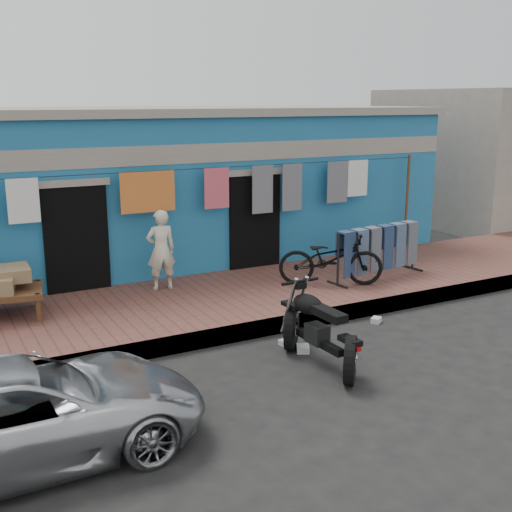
# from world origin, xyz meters

# --- Properties ---
(ground) EXTENTS (80.00, 80.00, 0.00)m
(ground) POSITION_xyz_m (0.00, 0.00, 0.00)
(ground) COLOR black
(ground) RESTS_ON ground
(sidewalk) EXTENTS (28.00, 3.00, 0.25)m
(sidewalk) POSITION_xyz_m (0.00, 3.00, 0.12)
(sidewalk) COLOR brown
(sidewalk) RESTS_ON ground
(curb) EXTENTS (28.00, 0.10, 0.25)m
(curb) POSITION_xyz_m (0.00, 1.55, 0.12)
(curb) COLOR gray
(curb) RESTS_ON ground
(building) EXTENTS (12.20, 5.20, 3.36)m
(building) POSITION_xyz_m (-0.00, 6.99, 1.69)
(building) COLOR #216190
(building) RESTS_ON ground
(neighbor_right) EXTENTS (6.00, 5.00, 3.80)m
(neighbor_right) POSITION_xyz_m (11.00, 7.00, 1.90)
(neighbor_right) COLOR #9E9384
(neighbor_right) RESTS_ON ground
(clothesline) EXTENTS (10.06, 0.06, 2.10)m
(clothesline) POSITION_xyz_m (0.23, 4.25, 1.80)
(clothesline) COLOR brown
(clothesline) RESTS_ON sidewalk
(car) EXTENTS (3.79, 1.79, 1.06)m
(car) POSITION_xyz_m (-3.90, -0.36, 0.53)
(car) COLOR #BCBCC1
(car) RESTS_ON ground
(seated_person) EXTENTS (0.53, 0.37, 1.42)m
(seated_person) POSITION_xyz_m (-0.88, 3.88, 0.96)
(seated_person) COLOR beige
(seated_person) RESTS_ON sidewalk
(bicycle) EXTENTS (1.93, 1.49, 1.20)m
(bicycle) POSITION_xyz_m (1.90, 2.68, 0.85)
(bicycle) COLOR black
(bicycle) RESTS_ON sidewalk
(motorcycle) EXTENTS (0.74, 1.74, 1.09)m
(motorcycle) POSITION_xyz_m (0.01, 0.22, 0.55)
(motorcycle) COLOR black
(motorcycle) RESTS_ON ground
(jeans_rack) EXTENTS (2.20, 0.93, 1.01)m
(jeans_rack) POSITION_xyz_m (2.97, 2.69, 0.75)
(jeans_rack) COLOR black
(jeans_rack) RESTS_ON sidewalk
(litter_a) EXTENTS (0.20, 0.17, 0.08)m
(litter_a) POSITION_xyz_m (-0.00, 1.07, 0.04)
(litter_a) COLOR silver
(litter_a) RESTS_ON ground
(litter_b) EXTENTS (0.22, 0.21, 0.09)m
(litter_b) POSITION_xyz_m (1.78, 1.20, 0.04)
(litter_b) COLOR silver
(litter_b) RESTS_ON ground
(litter_c) EXTENTS (0.26, 0.28, 0.09)m
(litter_c) POSITION_xyz_m (0.08, 0.73, 0.04)
(litter_c) COLOR silver
(litter_c) RESTS_ON ground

